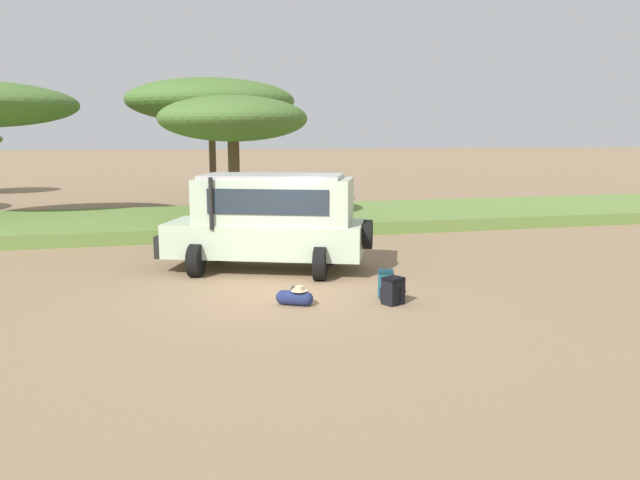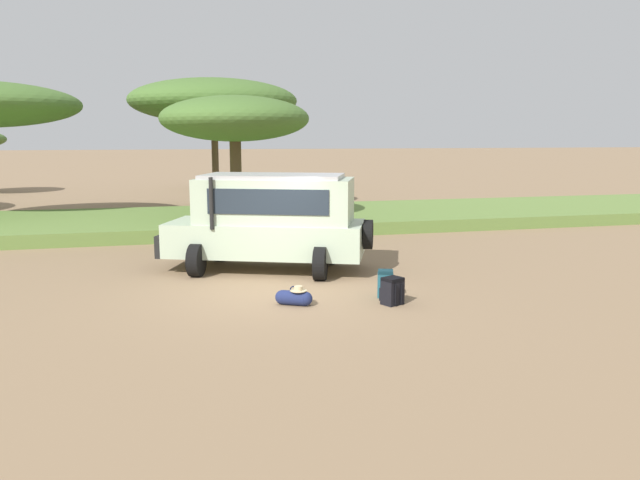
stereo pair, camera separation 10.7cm
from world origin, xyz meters
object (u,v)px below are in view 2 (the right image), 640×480
Objects in this scene: acacia_tree_right_mid at (214,101)px; acacia_tree_far_right at (235,119)px; backpack_beside_front_wheel at (392,291)px; backpack_cluster_center at (385,284)px; acacia_tree_distant_right at (233,129)px; duffel_bag_low_black_case at (294,297)px; safari_vehicle at (270,220)px.

acacia_tree_right_mid is 7.14m from acacia_tree_far_right.
backpack_cluster_center is at bearing 83.64° from backpack_beside_front_wheel.
acacia_tree_distant_right is (2.00, 18.46, -0.12)m from acacia_tree_far_right.
acacia_tree_right_mid is 11.65m from acacia_tree_distant_right.
backpack_cluster_center is at bearing -83.52° from acacia_tree_right_mid.
acacia_tree_far_right is at bearing 89.30° from duffel_bag_low_black_case.
backpack_beside_front_wheel is at bearing -12.31° from duffel_bag_low_black_case.
acacia_tree_distant_right is (0.13, 29.11, 3.57)m from backpack_cluster_center.
duffel_bag_low_black_case is 0.13× the size of acacia_tree_distant_right.
backpack_cluster_center is at bearing -60.29° from safari_vehicle.
acacia_tree_right_mid is at bearing 96.48° from backpack_cluster_center.
acacia_tree_right_mid reaches higher than acacia_tree_far_right.
acacia_tree_far_right is at bearing 89.88° from safari_vehicle.
acacia_tree_far_right reaches higher than backpack_beside_front_wheel.
duffel_bag_low_black_case is at bearing -90.70° from acacia_tree_far_right.
acacia_tree_right_mid is (-0.01, 17.85, 4.84)m from duffel_bag_low_black_case.
acacia_tree_far_right reaches higher than duffel_bag_low_black_case.
backpack_cluster_center is 2.01m from duffel_bag_low_black_case.
backpack_beside_front_wheel is 0.07× the size of acacia_tree_right_mid.
duffel_bag_low_black_case is 18.49m from acacia_tree_right_mid.
acacia_tree_distant_right is (0.19, 29.67, 3.58)m from backpack_beside_front_wheel.
backpack_cluster_center is 0.10× the size of acacia_tree_far_right.
safari_vehicle is 0.69× the size of acacia_tree_right_mid.
safari_vehicle is 0.96× the size of acacia_tree_far_right.
backpack_cluster_center is at bearing -80.02° from acacia_tree_far_right.
backpack_cluster_center reaches higher than backpack_beside_front_wheel.
acacia_tree_right_mid is at bearing 90.02° from duffel_bag_low_black_case.
backpack_cluster_center is 0.81× the size of duffel_bag_low_black_case.
safari_vehicle reaches higher than backpack_cluster_center.
acacia_tree_far_right is at bearing 99.98° from backpack_cluster_center.
backpack_beside_front_wheel is 29.88m from acacia_tree_distant_right.
backpack_cluster_center is 29.32m from acacia_tree_distant_right.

